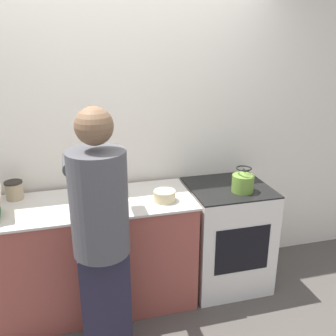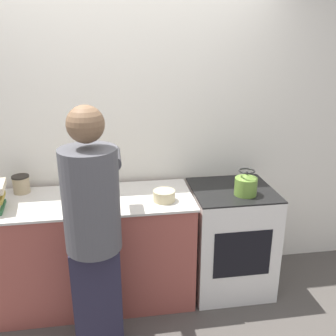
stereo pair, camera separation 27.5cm
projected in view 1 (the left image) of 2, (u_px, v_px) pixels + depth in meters
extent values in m
plane|color=#4C4742|center=(139.00, 320.00, 2.87)|extent=(12.00, 12.00, 0.00)
cube|color=silver|center=(119.00, 134.00, 3.06)|extent=(8.00, 0.05, 2.60)
cube|color=#9E4C42|center=(87.00, 256.00, 2.92)|extent=(1.63, 0.61, 0.87)
cube|color=beige|center=(83.00, 204.00, 2.77)|extent=(1.65, 0.63, 0.02)
cube|color=silver|center=(226.00, 236.00, 3.20)|extent=(0.65, 0.62, 0.88)
cube|color=black|center=(229.00, 187.00, 3.05)|extent=(0.65, 0.62, 0.01)
cube|color=black|center=(242.00, 250.00, 2.91)|extent=(0.45, 0.01, 0.39)
cube|color=#252337|center=(106.00, 303.00, 2.47)|extent=(0.31, 0.19, 0.79)
cylinder|color=#4C4C51|center=(99.00, 203.00, 2.23)|extent=(0.35, 0.35, 0.65)
sphere|color=brown|center=(94.00, 126.00, 2.07)|extent=(0.22, 0.22, 0.22)
cylinder|color=#4C4C51|center=(70.00, 163.00, 2.41)|extent=(0.10, 0.30, 0.10)
cylinder|color=#4C4C51|center=(116.00, 159.00, 2.49)|extent=(0.10, 0.30, 0.10)
cube|color=#A87A4C|center=(92.00, 202.00, 2.76)|extent=(0.30, 0.24, 0.02)
cube|color=silver|center=(95.00, 201.00, 2.75)|extent=(0.13, 0.08, 0.01)
cube|color=black|center=(83.00, 205.00, 2.69)|extent=(0.08, 0.06, 0.01)
cylinder|color=olive|center=(243.00, 183.00, 2.93)|extent=(0.17, 0.17, 0.14)
cone|color=olive|center=(244.00, 173.00, 2.91)|extent=(0.14, 0.14, 0.03)
sphere|color=black|center=(244.00, 170.00, 2.90)|extent=(0.02, 0.02, 0.02)
torus|color=black|center=(244.00, 168.00, 2.89)|extent=(0.12, 0.12, 0.01)
cylinder|color=#C6B789|center=(165.00, 196.00, 2.79)|extent=(0.16, 0.16, 0.08)
cylinder|color=tan|center=(14.00, 191.00, 2.82)|extent=(0.13, 0.13, 0.13)
cylinder|color=#28231E|center=(13.00, 182.00, 2.80)|extent=(0.13, 0.13, 0.01)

